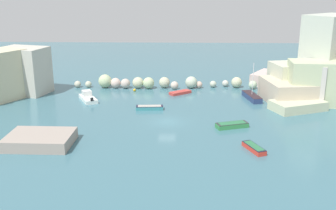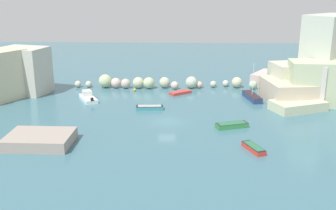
# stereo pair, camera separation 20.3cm
# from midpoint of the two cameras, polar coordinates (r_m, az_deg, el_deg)

# --- Properties ---
(cove_water) EXTENTS (160.00, 160.00, 0.00)m
(cove_water) POSITION_cam_midpoint_polar(r_m,az_deg,el_deg) (57.58, -0.26, -2.38)
(cove_water) COLOR #3E6C7A
(cove_water) RESTS_ON ground
(cliff_headland_right) EXTENTS (25.73, 25.03, 13.95)m
(cliff_headland_right) POSITION_cam_midpoint_polar(r_m,az_deg,el_deg) (73.55, 21.79, 3.81)
(cliff_headland_right) COLOR beige
(cliff_headland_right) RESTS_ON ground
(rock_breakwater) EXTENTS (38.96, 3.70, 2.54)m
(rock_breakwater) POSITION_cam_midpoint_polar(r_m,az_deg,el_deg) (75.95, 1.10, 3.20)
(rock_breakwater) COLOR beige
(rock_breakwater) RESTS_ON ground
(stone_dock) EXTENTS (7.90, 5.95, 1.38)m
(stone_dock) POSITION_cam_midpoint_polar(r_m,az_deg,el_deg) (51.72, -17.77, -4.69)
(stone_dock) COLOR #9F9186
(stone_dock) RESTS_ON ground
(channel_buoy) EXTENTS (0.50, 0.50, 0.50)m
(channel_buoy) POSITION_cam_midpoint_polar(r_m,az_deg,el_deg) (73.95, -4.85, 2.13)
(channel_buoy) COLOR gold
(channel_buoy) RESTS_ON cove_water
(moored_boat_0) EXTENTS (2.66, 6.12, 6.33)m
(moored_boat_0) POSITION_cam_midpoint_polar(r_m,az_deg,el_deg) (69.96, 11.70, 1.17)
(moored_boat_0) COLOR navy
(moored_boat_0) RESTS_ON cove_water
(moored_boat_1) EXTENTS (4.16, 5.59, 1.58)m
(moored_boat_1) POSITION_cam_midpoint_polar(r_m,az_deg,el_deg) (69.23, -11.36, 1.05)
(moored_boat_1) COLOR white
(moored_boat_1) RESTS_ON cove_water
(moored_boat_2) EXTENTS (4.09, 3.57, 0.49)m
(moored_boat_2) POSITION_cam_midpoint_polar(r_m,az_deg,el_deg) (72.02, 1.66, 1.78)
(moored_boat_2) COLOR #C73E37
(moored_boat_2) RESTS_ON cove_water
(moored_boat_3) EXTENTS (4.35, 1.58, 0.61)m
(moored_boat_3) POSITION_cam_midpoint_polar(r_m,az_deg,el_deg) (63.09, -2.72, -0.36)
(moored_boat_3) COLOR teal
(moored_boat_3) RESTS_ON cove_water
(moored_boat_4) EXTENTS (2.46, 3.90, 0.61)m
(moored_boat_4) POSITION_cam_midpoint_polar(r_m,az_deg,el_deg) (48.88, 11.95, -5.96)
(moored_boat_4) COLOR red
(moored_boat_4) RESTS_ON cove_water
(moored_boat_5) EXTENTS (4.68, 2.81, 0.68)m
(moored_boat_5) POSITION_cam_midpoint_polar(r_m,az_deg,el_deg) (55.88, 8.94, -2.82)
(moored_boat_5) COLOR #358747
(moored_boat_5) RESTS_ON cove_water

